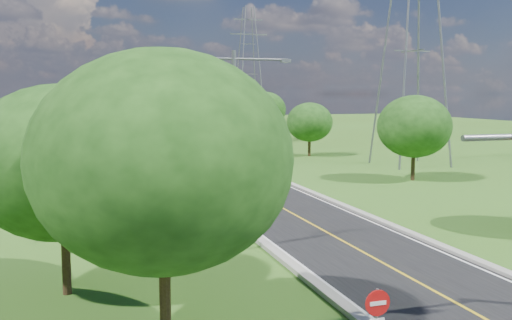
{
  "coord_description": "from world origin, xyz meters",
  "views": [
    {
      "loc": [
        -13.47,
        -15.1,
        7.89
      ],
      "look_at": [
        -0.69,
        25.13,
        3.0
      ],
      "focal_mm": 40.0,
      "sensor_mm": 36.0,
      "label": 1
    }
  ],
  "objects": [
    {
      "name": "ground",
      "position": [
        0.0,
        60.0,
        0.0
      ],
      "size": [
        260.0,
        260.0,
        0.0
      ],
      "primitive_type": "plane",
      "color": "#365A19",
      "rests_on": "ground"
    },
    {
      "name": "road",
      "position": [
        0.0,
        66.0,
        0.03
      ],
      "size": [
        8.0,
        150.0,
        0.06
      ],
      "primitive_type": "cube",
      "color": "black",
      "rests_on": "ground"
    },
    {
      "name": "curb_left",
      "position": [
        -4.25,
        66.0,
        0.11
      ],
      "size": [
        0.5,
        150.0,
        0.22
      ],
      "primitive_type": "cube",
      "color": "gray",
      "rests_on": "ground"
    },
    {
      "name": "curb_right",
      "position": [
        4.25,
        66.0,
        0.11
      ],
      "size": [
        0.5,
        150.0,
        0.22
      ],
      "primitive_type": "cube",
      "color": "gray",
      "rests_on": "ground"
    },
    {
      "name": "do_not_enter_left",
      "position": [
        -5.6,
        -1.52,
        1.77
      ],
      "size": [
        0.76,
        0.11,
        2.5
      ],
      "color": "slate",
      "rests_on": "ground"
    },
    {
      "name": "speed_limit_sign",
      "position": [
        5.2,
        37.98,
        1.6
      ],
      "size": [
        0.55,
        0.09,
        2.4
      ],
      "color": "slate",
      "rests_on": "ground"
    },
    {
      "name": "overpass",
      "position": [
        0.0,
        140.0,
        2.41
      ],
      "size": [
        30.0,
        3.0,
        3.2
      ],
      "color": "gray",
      "rests_on": "ground"
    },
    {
      "name": "streetlight_near_left",
      "position": [
        -6.0,
        12.0,
        5.94
      ],
      "size": [
        5.9,
        0.25,
        10.0
      ],
      "color": "slate",
      "rests_on": "ground"
    },
    {
      "name": "streetlight_mid_left",
      "position": [
        -6.0,
        45.0,
        5.94
      ],
      "size": [
        5.9,
        0.25,
        10.0
      ],
      "color": "slate",
      "rests_on": "ground"
    },
    {
      "name": "streetlight_far_right",
      "position": [
        6.0,
        78.0,
        5.94
      ],
      "size": [
        5.9,
        0.25,
        10.0
      ],
      "color": "slate",
      "rests_on": "ground"
    },
    {
      "name": "power_tower_near",
      "position": [
        22.0,
        40.0,
        14.01
      ],
      "size": [
        9.0,
        6.4,
        28.0
      ],
      "color": "slate",
      "rests_on": "ground"
    },
    {
      "name": "power_tower_far",
      "position": [
        26.0,
        115.0,
        14.01
      ],
      "size": [
        9.0,
        6.4,
        28.0
      ],
      "color": "slate",
      "rests_on": "ground"
    },
    {
      "name": "tree_la",
      "position": [
        -14.0,
        8.0,
        5.27
      ],
      "size": [
        7.14,
        7.14,
        8.3
      ],
      "color": "black",
      "rests_on": "ground"
    },
    {
      "name": "tree_lb",
      "position": [
        -16.0,
        28.0,
        4.64
      ],
      "size": [
        6.3,
        6.3,
        7.33
      ],
      "color": "black",
      "rests_on": "ground"
    },
    {
      "name": "tree_lc",
      "position": [
        -15.0,
        50.0,
        5.58
      ],
      "size": [
        7.56,
        7.56,
        8.79
      ],
      "color": "black",
      "rests_on": "ground"
    },
    {
      "name": "tree_ld",
      "position": [
        -17.0,
        74.0,
        4.95
      ],
      "size": [
        6.72,
        6.72,
        7.82
      ],
      "color": "black",
      "rests_on": "ground"
    },
    {
      "name": "tree_le",
      "position": [
        -14.5,
        98.0,
        4.33
      ],
      "size": [
        5.88,
        5.88,
        6.84
      ],
      "color": "black",
      "rests_on": "ground"
    },
    {
      "name": "tree_lf",
      "position": [
        -11.0,
        2.0,
        5.89
      ],
      "size": [
        7.98,
        7.98,
        9.28
      ],
      "color": "black",
      "rests_on": "ground"
    },
    {
      "name": "tree_rb",
      "position": [
        16.0,
        30.0,
        4.95
      ],
      "size": [
        6.72,
        6.72,
        7.82
      ],
      "color": "black",
      "rests_on": "ground"
    },
    {
      "name": "tree_rc",
      "position": [
        15.0,
        52.0,
        4.33
      ],
      "size": [
        5.88,
        5.88,
        6.84
      ],
      "color": "black",
      "rests_on": "ground"
    },
    {
      "name": "tree_rd",
      "position": [
        17.0,
        76.0,
        5.27
      ],
      "size": [
        7.14,
        7.14,
        8.3
      ],
      "color": "black",
      "rests_on": "ground"
    },
    {
      "name": "tree_re",
      "position": [
        14.5,
        100.0,
        4.02
      ],
      "size": [
        5.46,
        5.46,
        6.35
      ],
      "color": "black",
      "rests_on": "ground"
    },
    {
      "name": "tree_rf",
      "position": [
        18.0,
        120.0,
        4.64
      ],
      "size": [
        6.3,
        6.3,
        7.33
      ],
      "color": "black",
      "rests_on": "ground"
    },
    {
      "name": "bus_outbound",
      "position": [
        2.02,
        51.58,
        1.67
      ],
      "size": [
        4.06,
        11.82,
        3.23
      ],
      "primitive_type": "imported",
      "rotation": [
        0.0,
        0.0,
        3.02
      ],
      "color": "silver",
      "rests_on": "road"
    },
    {
      "name": "bus_inbound",
      "position": [
        -2.89,
        28.98,
        1.64
      ],
      "size": [
        4.31,
        11.59,
        3.15
      ],
      "primitive_type": "imported",
      "rotation": [
        0.0,
        0.0,
        0.15
      ],
      "color": "silver",
      "rests_on": "road"
    }
  ]
}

